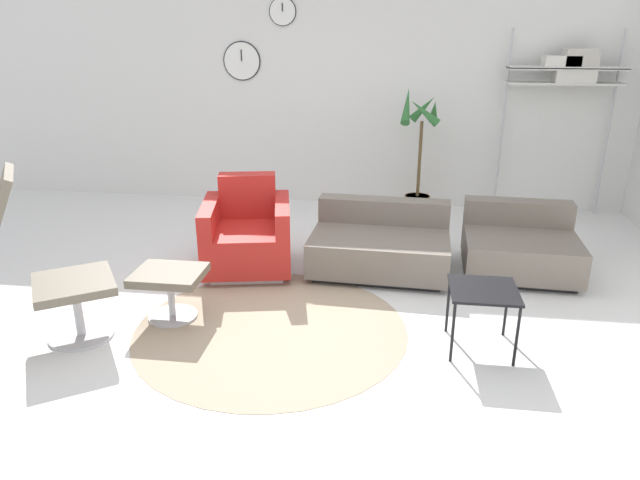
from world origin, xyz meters
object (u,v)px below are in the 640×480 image
at_px(shelf_unit, 569,71).
at_px(couch_second, 519,248).
at_px(ottoman, 170,283).
at_px(lounge_chair, 12,244).
at_px(couch_low, 380,246).
at_px(armchair_red, 248,237).
at_px(side_table, 483,295).
at_px(potted_plant, 418,166).

bearing_deg(shelf_unit, couch_second, -111.21).
xyz_separation_m(ottoman, couch_second, (2.71, 1.25, -0.06)).
relative_size(lounge_chair, couch_low, 1.06).
height_order(lounge_chair, armchair_red, lounge_chair).
height_order(ottoman, side_table, side_table).
xyz_separation_m(couch_low, potted_plant, (0.36, 1.63, 0.36)).
bearing_deg(shelf_unit, lounge_chair, -139.90).
relative_size(ottoman, side_table, 1.13).
distance_m(armchair_red, side_table, 2.20).
relative_size(couch_low, shelf_unit, 0.60).
height_order(lounge_chair, side_table, lounge_chair).
distance_m(couch_low, couch_second, 1.22).
distance_m(ottoman, armchair_red, 1.05).
height_order(couch_second, side_table, couch_second).
relative_size(armchair_red, couch_low, 0.76).
bearing_deg(lounge_chair, couch_low, 91.91).
relative_size(lounge_chair, ottoman, 2.64).
xyz_separation_m(couch_low, side_table, (0.71, -1.27, 0.17)).
distance_m(ottoman, potted_plant, 3.34).
bearing_deg(shelf_unit, armchair_red, -147.04).
height_order(couch_second, shelf_unit, shelf_unit).
xyz_separation_m(couch_second, potted_plant, (-0.86, 1.51, 0.36)).
xyz_separation_m(ottoman, armchair_red, (0.33, 1.00, 0.02)).
xyz_separation_m(armchair_red, shelf_unit, (3.05, 1.98, 1.31)).
relative_size(couch_low, side_table, 2.81).
distance_m(couch_low, potted_plant, 1.71).
distance_m(lounge_chair, shelf_unit, 5.52).
bearing_deg(lounge_chair, potted_plant, 107.12).
bearing_deg(couch_second, ottoman, 27.58).
distance_m(couch_second, potted_plant, 1.78).
height_order(lounge_chair, couch_low, lounge_chair).
distance_m(lounge_chair, armchair_red, 1.95).
relative_size(armchair_red, couch_second, 0.94).
height_order(lounge_chair, potted_plant, potted_plant).
bearing_deg(ottoman, couch_low, 37.06).
height_order(lounge_chair, ottoman, lounge_chair).
relative_size(potted_plant, shelf_unit, 0.71).
height_order(ottoman, armchair_red, armchair_red).
relative_size(side_table, potted_plant, 0.30).
xyz_separation_m(armchair_red, couch_low, (1.17, 0.13, -0.08)).
relative_size(ottoman, potted_plant, 0.34).
relative_size(lounge_chair, shelf_unit, 0.64).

